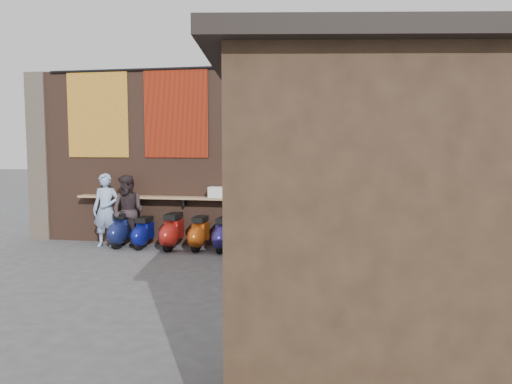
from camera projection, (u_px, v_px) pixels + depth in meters
ground at (222, 276)px, 8.72m from camera, size 70.00×70.00×0.00m
brick_wall at (252, 158)px, 11.18m from camera, size 10.00×0.40×4.00m
pier_left at (43, 157)px, 12.14m from camera, size 0.50×0.50×4.00m
pier_right at (500, 159)px, 10.22m from camera, size 0.50×0.50×4.00m
eating_counter at (249, 199)px, 10.90m from camera, size 8.00×0.32×0.05m
shelf_box at (223, 192)px, 10.96m from camera, size 0.62×0.28×0.24m
tapestry_redgold at (98, 114)px, 11.53m from camera, size 1.50×0.02×2.00m
tapestry_sun at (176, 113)px, 11.18m from camera, size 1.50×0.02×2.00m
tapestry_orange at (263, 112)px, 10.81m from camera, size 1.50×0.02×2.00m
tapestry_multi at (357, 111)px, 10.44m from camera, size 1.50×0.02×2.00m
hang_rail at (250, 66)px, 10.77m from camera, size 9.50×0.06×0.06m
scooter_stool_0 at (122, 230)px, 11.20m from camera, size 0.37×0.81×0.77m
scooter_stool_1 at (143, 233)px, 11.05m from camera, size 0.32×0.72×0.68m
scooter_stool_2 at (172, 232)px, 10.91m from camera, size 0.37×0.83×0.78m
scooter_stool_3 at (199, 234)px, 10.85m from camera, size 0.34×0.76×0.72m
scooter_stool_4 at (223, 235)px, 10.71m from camera, size 0.34×0.76×0.73m
scooter_stool_5 at (250, 236)px, 10.66m from camera, size 0.32×0.71×0.67m
scooter_stool_6 at (278, 235)px, 10.53m from camera, size 0.37×0.82×0.78m
scooter_stool_7 at (306, 236)px, 10.36m from camera, size 0.38×0.85×0.81m
scooter_stool_8 at (339, 239)px, 10.31m from camera, size 0.33×0.72×0.69m
scooter_stool_9 at (366, 240)px, 10.21m from camera, size 0.32×0.71×0.67m
scooter_stool_10 at (399, 239)px, 10.02m from camera, size 0.38×0.84×0.80m
diner_left at (106, 210)px, 11.19m from camera, size 0.63×0.44×1.65m
diner_right at (128, 211)px, 11.10m from camera, size 0.89×0.75×1.62m
shopper_navy at (386, 230)px, 8.22m from camera, size 1.09×0.59×1.76m
shopper_grey at (413, 239)px, 7.44m from camera, size 1.28×1.26×1.76m
shopper_tan at (430, 233)px, 7.90m from camera, size 0.93×1.04×1.79m
market_stall at (396, 246)px, 4.07m from camera, size 2.97×2.42×2.89m
stall_roof at (401, 58)px, 3.93m from camera, size 3.34×2.77×0.12m
stall_sign at (371, 162)px, 5.04m from camera, size 1.19×0.24×0.50m
stall_shelf at (369, 264)px, 5.13m from camera, size 2.20×0.47×0.06m
awning_canvas at (430, 71)px, 8.63m from camera, size 3.20×3.28×0.97m
awning_ledger at (418, 63)px, 10.14m from camera, size 3.30×0.08×0.12m
awning_header at (445, 89)px, 7.20m from camera, size 3.00×0.08×0.08m
awning_post_left at (345, 193)px, 7.60m from camera, size 0.09×0.09×3.10m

